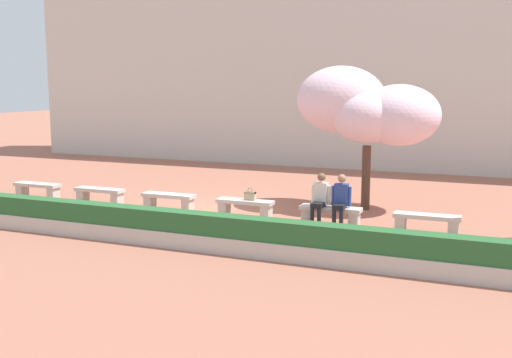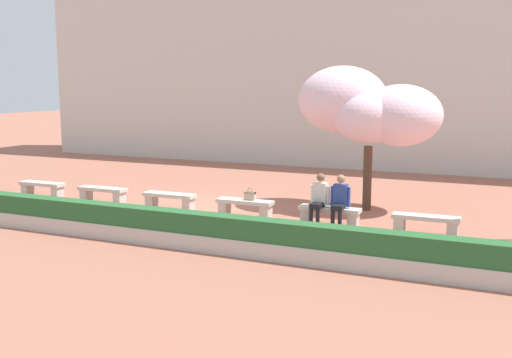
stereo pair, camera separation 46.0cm
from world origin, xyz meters
TOP-DOWN VIEW (x-y plane):
  - ground_plane at (0.00, 0.00)m, footprint 100.00×100.00m
  - building_facade at (0.00, 11.87)m, footprint 28.00×4.00m
  - stone_bench_west_end at (-5.91, 0.00)m, footprint 1.57×0.44m
  - stone_bench_near_west at (-3.55, 0.00)m, footprint 1.57×0.44m
  - stone_bench_center at (-1.18, 0.00)m, footprint 1.57×0.44m
  - stone_bench_near_east at (1.18, 0.00)m, footprint 1.57×0.44m
  - stone_bench_east_end at (3.55, 0.00)m, footprint 1.57×0.44m
  - stone_bench_far_east at (5.91, 0.00)m, footprint 1.57×0.44m
  - person_seated_left at (3.28, -0.05)m, footprint 0.51×0.70m
  - person_seated_right at (3.82, -0.05)m, footprint 0.51×0.69m
  - handbag at (1.32, 0.02)m, footprint 0.30×0.15m
  - cherry_tree_main at (3.89, 2.29)m, footprint 4.04×2.51m
  - planter_hedge_foreground at (0.00, -3.35)m, footprint 17.37×0.50m

SIDE VIEW (x-z plane):
  - ground_plane at x=0.00m, z-range 0.00..0.00m
  - stone_bench_west_end at x=-5.91m, z-range 0.07..0.52m
  - stone_bench_near_west at x=-3.55m, z-range 0.07..0.52m
  - stone_bench_center at x=-1.18m, z-range 0.07..0.52m
  - stone_bench_near_east at x=1.18m, z-range 0.07..0.52m
  - stone_bench_east_end at x=3.55m, z-range 0.07..0.52m
  - stone_bench_far_east at x=5.91m, z-range 0.07..0.52m
  - planter_hedge_foreground at x=0.00m, z-range -0.01..0.79m
  - handbag at x=1.32m, z-range 0.41..0.75m
  - person_seated_left at x=3.28m, z-range 0.05..1.34m
  - person_seated_right at x=3.82m, z-range 0.05..1.34m
  - cherry_tree_main at x=3.89m, z-range 0.82..4.85m
  - building_facade at x=0.00m, z-range 0.00..9.22m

